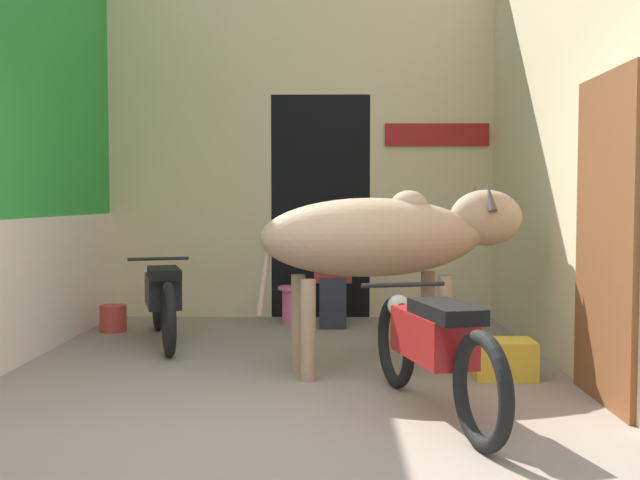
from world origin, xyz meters
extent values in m
plane|color=gray|center=(0.00, 0.00, 0.00)|extent=(30.00, 30.00, 0.00)
cube|color=green|center=(-2.20, 2.12, 2.06)|extent=(0.18, 4.23, 4.11)
cube|color=silver|center=(-2.10, 2.12, 0.58)|extent=(0.03, 4.23, 1.15)
cube|color=beige|center=(0.00, 4.32, 3.28)|extent=(4.22, 0.18, 1.66)
cube|color=beige|center=(-1.21, 4.32, 1.22)|extent=(1.79, 0.18, 2.45)
cube|color=beige|center=(1.44, 4.32, 1.22)|extent=(1.34, 0.18, 2.45)
cube|color=black|center=(0.23, 4.68, 1.22)|extent=(1.09, 0.90, 2.45)
cube|color=maroon|center=(1.49, 4.21, 2.01)|extent=(1.13, 0.03, 0.24)
cube|color=beige|center=(2.20, 2.12, 2.06)|extent=(0.18, 4.23, 4.11)
cube|color=brown|center=(2.09, 0.76, 1.05)|extent=(0.05, 1.00, 2.10)
ellipsoid|color=tan|center=(0.65, 1.60, 1.02)|extent=(1.79, 1.03, 0.59)
ellipsoid|color=tan|center=(0.94, 1.68, 1.26)|extent=(0.33, 0.31, 0.22)
cylinder|color=tan|center=(1.40, 1.80, 1.07)|extent=(0.45, 0.37, 0.39)
ellipsoid|color=tan|center=(1.55, 1.83, 1.16)|extent=(0.66, 0.51, 0.44)
cylinder|color=tan|center=(-0.13, 1.40, 0.79)|extent=(0.14, 0.08, 0.66)
cylinder|color=tan|center=(1.12, 1.90, 0.37)|extent=(0.11, 0.11, 0.73)
cylinder|color=tan|center=(1.20, 1.57, 0.37)|extent=(0.11, 0.11, 0.73)
cylinder|color=tan|center=(0.10, 1.63, 0.37)|extent=(0.11, 0.11, 0.73)
cylinder|color=tan|center=(0.19, 1.30, 0.37)|extent=(0.11, 0.11, 0.73)
cone|color=#473D33|center=(1.47, 1.97, 1.32)|extent=(0.11, 0.18, 0.25)
cone|color=#473D33|center=(1.55, 1.68, 1.32)|extent=(0.11, 0.18, 0.25)
torus|color=black|center=(1.13, -0.17, 0.31)|extent=(0.23, 0.63, 0.63)
torus|color=black|center=(0.80, 1.14, 0.31)|extent=(0.23, 0.63, 0.63)
cube|color=maroon|center=(0.97, 0.48, 0.48)|extent=(0.46, 0.79, 0.28)
cube|color=black|center=(1.02, 0.29, 0.66)|extent=(0.40, 0.64, 0.09)
cylinder|color=black|center=(0.83, 1.00, 0.73)|extent=(0.57, 0.17, 0.03)
sphere|color=silver|center=(0.81, 1.09, 0.58)|extent=(0.15, 0.15, 0.15)
torus|color=black|center=(-0.99, 2.11, 0.31)|extent=(0.26, 0.62, 0.62)
torus|color=black|center=(-1.38, 3.34, 0.31)|extent=(0.26, 0.62, 0.62)
cube|color=black|center=(-1.19, 2.73, 0.48)|extent=(0.48, 0.76, 0.28)
cube|color=black|center=(-1.13, 2.54, 0.66)|extent=(0.42, 0.62, 0.09)
cylinder|color=black|center=(-1.33, 3.21, 0.73)|extent=(0.56, 0.20, 0.03)
sphere|color=silver|center=(-1.36, 3.29, 0.57)|extent=(0.15, 0.15, 0.15)
cube|color=#282833|center=(0.36, 3.50, 0.20)|extent=(0.27, 0.14, 0.40)
cube|color=#282833|center=(0.36, 3.59, 0.45)|extent=(0.27, 0.32, 0.11)
cube|color=maroon|center=(0.36, 3.66, 0.70)|extent=(0.39, 0.20, 0.50)
sphere|color=tan|center=(0.36, 3.66, 1.05)|extent=(0.20, 0.20, 0.20)
cylinder|color=#DB6093|center=(-0.07, 3.74, 0.18)|extent=(0.20, 0.20, 0.37)
cylinder|color=#DB6093|center=(-0.07, 3.74, 0.38)|extent=(0.29, 0.29, 0.04)
cube|color=gold|center=(1.61, 1.42, 0.14)|extent=(0.44, 0.32, 0.28)
cylinder|color=#C63D33|center=(-1.81, 3.30, 0.13)|extent=(0.26, 0.26, 0.26)
camera|label=1|loc=(0.36, -4.00, 1.30)|focal=42.00mm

